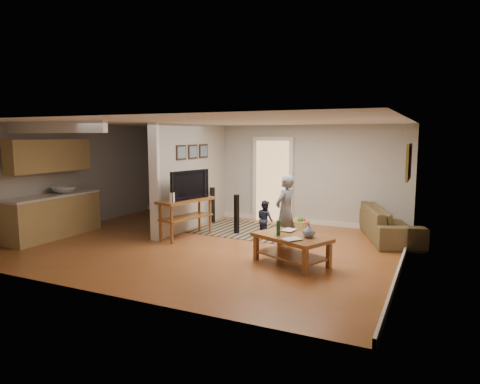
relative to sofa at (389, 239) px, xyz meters
name	(u,v)px	position (x,y,z in m)	size (l,w,h in m)	color
ground	(207,245)	(-3.30, -2.20, 0.00)	(7.50, 7.50, 0.00)	brown
room_shell	(174,171)	(-4.37, -1.77, 1.46)	(7.54, 6.02, 2.52)	#A3A09C
area_rug	(250,230)	(-3.08, -0.55, 0.01)	(2.51, 1.84, 0.01)	black
sofa	(389,239)	(0.00, 0.00, 0.00)	(2.38, 0.93, 0.69)	#484424
coffee_table	(293,242)	(-1.31, -2.69, 0.40)	(1.50, 1.23, 0.77)	brown
tv_console	(186,203)	(-4.04, -1.81, 0.78)	(0.81, 1.45, 1.18)	brown
speaker_left	(237,214)	(-3.21, -1.00, 0.45)	(0.09, 0.09, 0.91)	black
speaker_right	(212,205)	(-4.30, -0.16, 0.46)	(0.09, 0.09, 0.92)	black
toy_basket	(301,226)	(-1.94, -0.19, 0.15)	(0.40, 0.40, 0.36)	olive
child	(285,247)	(-1.83, -1.62, 0.00)	(0.53, 0.35, 1.45)	slate
toddler	(265,238)	(-2.46, -1.12, 0.00)	(0.41, 0.32, 0.84)	#202542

